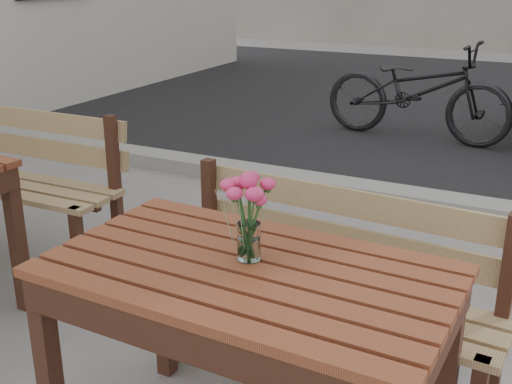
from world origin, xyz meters
TOP-DOWN VIEW (x-y plane):
  - street at (0.00, 5.06)m, footprint 30.00×8.12m
  - main_table at (-0.21, 0.17)m, footprint 1.30×0.79m
  - main_bench at (-0.14, 0.78)m, footprint 1.45×0.52m
  - main_vase at (-0.23, 0.22)m, footprint 0.16×0.16m
  - second_bench at (-2.29, 1.17)m, footprint 1.50×0.45m
  - bicycle at (-0.78, 4.95)m, footprint 1.93×0.81m

SIDE VIEW (x-z plane):
  - street at x=0.00m, z-range -0.03..0.09m
  - bicycle at x=-0.78m, z-range 0.00..0.99m
  - main_bench at x=-0.14m, z-range 0.09..0.98m
  - second_bench at x=-2.29m, z-range 0.10..1.03m
  - main_table at x=-0.21m, z-range 0.26..1.05m
  - main_vase at x=-0.23m, z-range 0.82..1.12m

